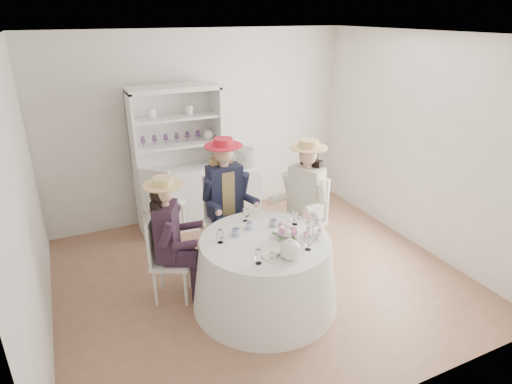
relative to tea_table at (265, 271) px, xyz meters
name	(u,v)px	position (x,y,z in m)	size (l,w,h in m)	color
ground	(260,276)	(0.15, 0.45, -0.38)	(4.50, 4.50, 0.00)	#895D44
ceiling	(260,34)	(0.15, 0.45, 2.32)	(4.50, 4.50, 0.00)	white
wall_back	(201,127)	(0.15, 2.45, 0.97)	(4.50, 4.50, 0.00)	silver
wall_front	(388,261)	(0.15, -1.55, 0.97)	(4.50, 4.50, 0.00)	silver
wall_left	(24,207)	(-2.10, 0.45, 0.97)	(4.50, 4.50, 0.00)	silver
wall_right	(420,144)	(2.40, 0.45, 0.97)	(4.50, 4.50, 0.00)	silver
tea_table	(265,271)	(0.00, 0.00, 0.00)	(1.54, 1.54, 0.77)	white
hutch	(180,180)	(-0.30, 2.12, 0.34)	(1.31, 0.76, 2.02)	silver
side_table	(245,189)	(0.73, 2.20, -0.01)	(0.47, 0.47, 0.74)	silver
hatbox	(245,158)	(0.73, 2.20, 0.49)	(0.28, 0.28, 0.28)	black
guest_left	(169,233)	(-0.86, 0.50, 0.41)	(0.59, 0.54, 1.40)	silver
guest_mid	(226,194)	(-0.04, 1.00, 0.51)	(0.57, 0.59, 1.57)	silver
guest_right	(305,195)	(0.81, 0.58, 0.49)	(0.66, 0.60, 1.56)	silver
spare_chair	(161,202)	(-0.65, 1.82, 0.19)	(0.62, 0.62, 1.06)	silver
teacup_a	(236,233)	(-0.24, 0.19, 0.42)	(0.09, 0.09, 0.07)	white
teacup_b	(249,226)	(-0.06, 0.27, 0.42)	(0.08, 0.08, 0.07)	white
teacup_c	(273,223)	(0.20, 0.22, 0.42)	(0.09, 0.09, 0.07)	white
flower_bowl	(285,233)	(0.22, -0.02, 0.41)	(0.20, 0.20, 0.05)	white
flower_arrangement	(285,231)	(0.18, -0.08, 0.48)	(0.19, 0.19, 0.07)	#D1689E
table_teapot	(290,250)	(0.05, -0.42, 0.48)	(0.28, 0.20, 0.21)	white
sandwich_plate	(277,255)	(-0.05, -0.35, 0.40)	(0.26, 0.26, 0.06)	white
cupcake_stand	(313,229)	(0.46, -0.16, 0.47)	(0.25, 0.25, 0.23)	white
stemware_set	(265,233)	(0.00, 0.00, 0.46)	(0.95, 0.92, 0.15)	white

